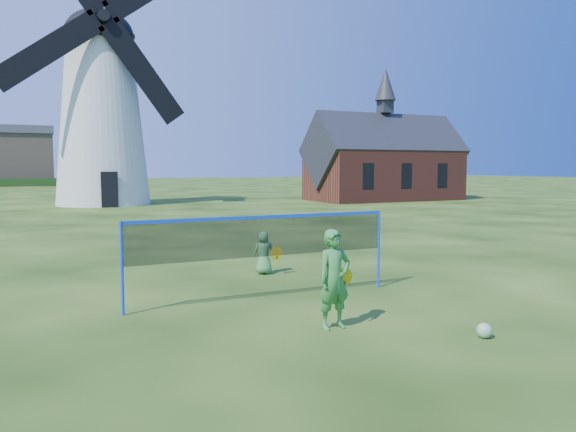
% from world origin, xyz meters
% --- Properties ---
extents(ground, '(220.00, 220.00, 0.00)m').
position_xyz_m(ground, '(0.00, 0.00, 0.00)').
color(ground, black).
rests_on(ground, ground).
extents(windmill, '(12.41, 5.82, 17.43)m').
position_xyz_m(windmill, '(0.12, 28.11, 6.12)').
color(windmill, white).
rests_on(windmill, ground).
extents(chapel, '(11.20, 5.43, 9.47)m').
position_xyz_m(chapel, '(19.21, 24.51, 2.66)').
color(chapel, brown).
rests_on(chapel, ground).
extents(badminton_net, '(5.05, 0.05, 1.55)m').
position_xyz_m(badminton_net, '(-0.38, 0.29, 1.14)').
color(badminton_net, blue).
rests_on(badminton_net, ground).
extents(player_girl, '(0.71, 0.41, 1.50)m').
position_xyz_m(player_girl, '(-0.12, -1.81, 0.75)').
color(player_girl, '#36883A').
rests_on(player_girl, ground).
extents(player_boy, '(0.64, 0.46, 0.98)m').
position_xyz_m(player_boy, '(0.55, 2.53, 0.49)').
color(player_boy, '#49984F').
rests_on(player_boy, ground).
extents(play_ball, '(0.22, 0.22, 0.22)m').
position_xyz_m(play_ball, '(1.57, -3.13, 0.11)').
color(play_ball, green).
rests_on(play_ball, ground).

